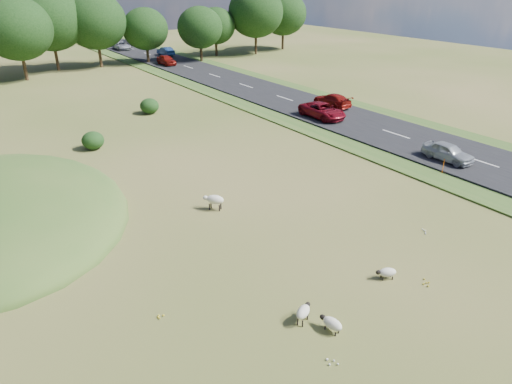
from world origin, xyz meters
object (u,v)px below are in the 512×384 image
at_px(car_3, 166,60).
at_px(car_5, 448,152).
at_px(car_2, 166,51).
at_px(sheep_0, 332,323).
at_px(sheep_2, 303,311).
at_px(marker_post, 443,167).
at_px(car_0, 322,111).
at_px(sheep_1, 214,200).
at_px(car_6, 332,100).
at_px(car_1, 131,41).
at_px(car_4, 122,46).
at_px(sheep_3, 387,272).

bearing_deg(car_3, car_5, -90.00).
xyz_separation_m(car_2, car_5, (-3.80, -58.59, -0.05)).
bearing_deg(sheep_0, sheep_2, 18.71).
height_order(marker_post, car_0, car_0).
relative_size(marker_post, sheep_1, 0.93).
height_order(car_2, car_6, car_2).
bearing_deg(car_1, sheep_1, 72.79).
relative_size(sheep_0, car_2, 0.25).
relative_size(car_2, car_6, 0.94).
bearing_deg(marker_post, car_5, 27.78).
relative_size(sheep_2, car_1, 0.21).
xyz_separation_m(sheep_0, sheep_1, (1.49, 11.88, 0.28)).
height_order(sheep_2, car_4, car_4).
relative_size(sheep_2, car_3, 0.25).
bearing_deg(car_2, car_4, -71.52).
bearing_deg(car_0, car_6, 34.69).
bearing_deg(car_5, sheep_0, -157.23).
height_order(sheep_2, car_6, car_6).
distance_m(sheep_1, sheep_3, 11.23).
xyz_separation_m(sheep_2, car_2, (24.28, 65.87, 0.45)).
relative_size(sheep_3, car_6, 0.22).
height_order(sheep_3, car_6, car_6).
bearing_deg(car_0, car_5, -90.00).
distance_m(sheep_0, sheep_3, 4.70).
xyz_separation_m(marker_post, car_1, (6.01, 76.40, 0.41)).
height_order(car_0, car_3, car_3).
xyz_separation_m(sheep_1, car_0, (18.41, 10.49, 0.30)).
bearing_deg(sheep_3, car_1, -74.95).
bearing_deg(car_5, car_1, 87.11).
bearing_deg(car_1, car_0, 86.45).
bearing_deg(car_0, car_1, 86.45).
distance_m(sheep_1, car_2, 59.37).
height_order(marker_post, sheep_1, marker_post).
bearing_deg(car_3, sheep_3, -104.96).
distance_m(sheep_2, sheep_3, 5.17).
relative_size(car_4, car_6, 1.07).
bearing_deg(car_4, sheep_0, -104.25).
bearing_deg(sheep_2, marker_post, -7.56).
relative_size(car_0, car_6, 1.10).
xyz_separation_m(sheep_2, sheep_3, (5.16, 0.02, -0.17)).
xyz_separation_m(sheep_1, car_2, (22.21, 55.06, 0.31)).
distance_m(marker_post, car_2, 60.06).
relative_size(car_0, car_2, 1.17).
bearing_deg(sheep_1, car_5, -140.79).
bearing_deg(car_5, car_4, 90.00).
distance_m(sheep_2, car_6, 34.10).
height_order(car_2, car_5, car_2).
distance_m(car_3, car_5, 50.08).
bearing_deg(sheep_3, car_4, -73.12).
height_order(sheep_1, sheep_3, sheep_1).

